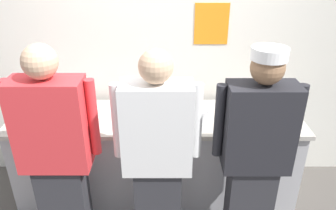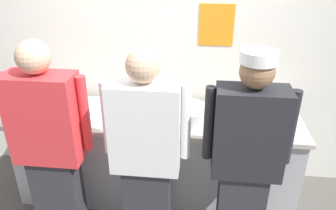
{
  "view_description": "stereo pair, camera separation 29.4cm",
  "coord_description": "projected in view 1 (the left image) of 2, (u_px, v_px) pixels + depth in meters",
  "views": [
    {
      "loc": [
        0.11,
        -2.22,
        2.27
      ],
      "look_at": [
        0.11,
        0.42,
        0.97
      ],
      "focal_mm": 34.81,
      "sensor_mm": 36.0,
      "label": 1
    },
    {
      "loc": [
        0.4,
        -2.21,
        2.27
      ],
      "look_at": [
        0.11,
        0.42,
        0.97
      ],
      "focal_mm": 34.81,
      "sensor_mm": 36.0,
      "label": 2
    }
  ],
  "objects": [
    {
      "name": "chefs_knife",
      "position": [
        89.0,
        114.0,
        2.97
      ],
      "size": [
        0.28,
        0.03,
        0.02
      ],
      "color": "#B7BABF",
      "rests_on": "prep_counter"
    },
    {
      "name": "chef_near_left",
      "position": [
        57.0,
        156.0,
        2.32
      ],
      "size": [
        0.63,
        0.24,
        1.74
      ],
      "color": "#2D2D33",
      "rests_on": "ground"
    },
    {
      "name": "chef_center",
      "position": [
        157.0,
        158.0,
        2.32
      ],
      "size": [
        0.62,
        0.24,
        1.71
      ],
      "color": "#2D2D33",
      "rests_on": "ground"
    },
    {
      "name": "plate_stack_front",
      "position": [
        138.0,
        111.0,
        2.93
      ],
      "size": [
        0.19,
        0.19,
        0.1
      ],
      "color": "white",
      "rests_on": "prep_counter"
    },
    {
      "name": "ramekin_orange_sauce",
      "position": [
        145.0,
        122.0,
        2.8
      ],
      "size": [
        0.09,
        0.09,
        0.04
      ],
      "color": "white",
      "rests_on": "prep_counter"
    },
    {
      "name": "ramekin_green_sauce",
      "position": [
        92.0,
        124.0,
        2.76
      ],
      "size": [
        0.09,
        0.09,
        0.05
      ],
      "color": "white",
      "rests_on": "prep_counter"
    },
    {
      "name": "squeeze_bottle_secondary",
      "position": [
        232.0,
        109.0,
        2.88
      ],
      "size": [
        0.06,
        0.06,
        0.18
      ],
      "color": "red",
      "rests_on": "prep_counter"
    },
    {
      "name": "wall_back",
      "position": [
        156.0,
        40.0,
        3.11
      ],
      "size": [
        4.1,
        0.11,
        2.92
      ],
      "color": "silver",
      "rests_on": "ground"
    },
    {
      "name": "squeeze_bottle_primary",
      "position": [
        262.0,
        117.0,
        2.76
      ],
      "size": [
        0.06,
        0.06,
        0.18
      ],
      "color": "orange",
      "rests_on": "prep_counter"
    },
    {
      "name": "ramekin_yellow_sauce",
      "position": [
        28.0,
        120.0,
        2.82
      ],
      "size": [
        0.08,
        0.08,
        0.05
      ],
      "color": "white",
      "rests_on": "prep_counter"
    },
    {
      "name": "chef_far_right",
      "position": [
        255.0,
        155.0,
        2.34
      ],
      "size": [
        0.62,
        0.24,
        1.71
      ],
      "color": "#2D2D33",
      "rests_on": "ground"
    },
    {
      "name": "plate_stack_rear",
      "position": [
        242.0,
        107.0,
        3.0
      ],
      "size": [
        0.21,
        0.21,
        0.1
      ],
      "color": "white",
      "rests_on": "prep_counter"
    },
    {
      "name": "prep_counter",
      "position": [
        157.0,
        156.0,
        3.13
      ],
      "size": [
        2.62,
        0.7,
        0.88
      ],
      "color": "#B2B2B7",
      "rests_on": "ground"
    },
    {
      "name": "mixing_bowl_steel",
      "position": [
        187.0,
        112.0,
        2.88
      ],
      "size": [
        0.39,
        0.39,
        0.12
      ],
      "primitive_type": "cylinder",
      "color": "#B7BABF",
      "rests_on": "prep_counter"
    },
    {
      "name": "sheet_tray",
      "position": [
        67.0,
        113.0,
        2.96
      ],
      "size": [
        0.49,
        0.39,
        0.02
      ],
      "primitive_type": "cube",
      "rotation": [
        0.0,
        0.0,
        0.24
      ],
      "color": "#B7BABF",
      "rests_on": "prep_counter"
    },
    {
      "name": "ramekin_red_sauce",
      "position": [
        241.0,
        122.0,
        2.81
      ],
      "size": [
        0.08,
        0.08,
        0.04
      ],
      "color": "white",
      "rests_on": "prep_counter"
    }
  ]
}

